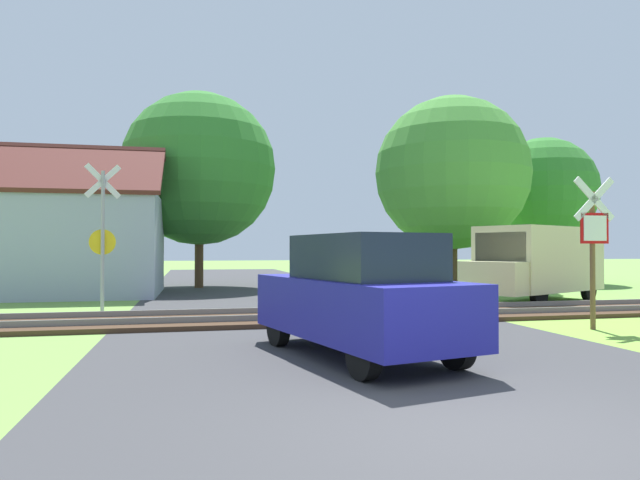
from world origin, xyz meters
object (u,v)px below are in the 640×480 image
stop_sign_near (593,240)px  tree_right (452,173)px  parked_car (359,296)px  crossing_sign_far (103,230)px  house (54,241)px  mail_truck (537,261)px  tree_far (543,191)px  tree_center (199,169)px

stop_sign_near → tree_right: 12.31m
stop_sign_near → parked_car: 5.62m
crossing_sign_far → house: size_ratio=0.51×
stop_sign_near → parked_car: bearing=20.1°
mail_truck → parked_car: size_ratio=1.22×
stop_sign_near → mail_truck: 6.04m
crossing_sign_far → parked_car: (4.54, -7.11, -1.15)m
stop_sign_near → tree_far: (8.74, 14.43, 2.62)m
stop_sign_near → crossing_sign_far: size_ratio=0.80×
tree_right → crossing_sign_far: bearing=-153.5°
tree_right → tree_center: bearing=164.6°
tree_center → crossing_sign_far: bearing=-105.5°
tree_far → mail_truck: size_ratio=1.32×
mail_truck → house: bearing=42.1°
crossing_sign_far → parked_car: size_ratio=0.87×
stop_sign_near → tree_far: tree_far is taller
parked_car → crossing_sign_far: bearing=109.3°
tree_right → mail_truck: size_ratio=1.49×
parked_car → tree_right: bearing=45.9°
stop_sign_near → tree_far: 17.07m
tree_far → tree_center: (-16.07, -0.02, 0.55)m
house → mail_truck: (14.64, -5.79, -0.62)m
crossing_sign_far → parked_car: bearing=-70.3°
crossing_sign_far → tree_center: (2.49, 8.99, 2.87)m
crossing_sign_far → house: bearing=99.2°
crossing_sign_far → house: (-2.39, 5.89, -0.18)m
house → tree_right: (14.89, 0.36, 2.81)m
tree_far → tree_center: 16.08m
tree_far → tree_right: 6.67m
tree_far → tree_center: size_ratio=0.86×
stop_sign_near → parked_car: size_ratio=0.70×
house → parked_car: bearing=-61.2°
crossing_sign_far → tree_far: 20.77m
tree_far → tree_right: (-6.06, -2.77, 0.31)m
tree_far → parked_car: (-14.02, -16.13, -3.47)m
house → mail_truck: 15.76m
stop_sign_near → house: house is taller
stop_sign_near → tree_center: size_ratio=0.37×
stop_sign_near → tree_far: bearing=-118.9°
tree_center → stop_sign_near: bearing=-63.0°
parked_car → stop_sign_near: bearing=4.5°
house → parked_car: size_ratio=1.72×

